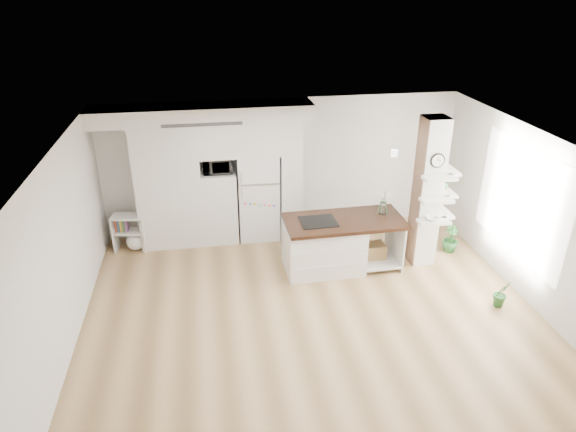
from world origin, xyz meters
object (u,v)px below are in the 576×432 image
bookshelf (132,235)px  kitchen_island (330,244)px  floor_plant_a (502,293)px  refrigerator (258,196)px

bookshelf → kitchen_island: bearing=-11.6°
kitchen_island → bookshelf: bearing=159.0°
kitchen_island → floor_plant_a: kitchen_island is taller
kitchen_island → bookshelf: 3.79m
floor_plant_a → refrigerator: bearing=139.1°
bookshelf → refrigerator: bearing=12.4°
bookshelf → floor_plant_a: 6.63m
refrigerator → kitchen_island: size_ratio=0.83×
kitchen_island → bookshelf: kitchen_island is taller
kitchen_island → refrigerator: bearing=126.0°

